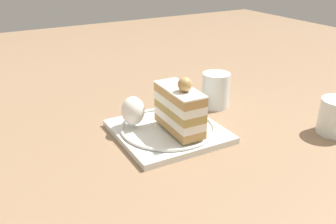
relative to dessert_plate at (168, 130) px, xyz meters
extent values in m
plane|color=#8D6D50|center=(0.01, 0.01, -0.01)|extent=(2.40, 2.40, 0.00)
cube|color=silver|center=(0.00, 0.00, 0.00)|extent=(0.20, 0.20, 0.01)
torus|color=silver|center=(0.00, 0.00, 0.01)|extent=(0.19, 0.19, 0.01)
cube|color=tan|center=(0.02, 0.01, 0.02)|extent=(0.12, 0.05, 0.02)
cube|color=white|center=(0.02, 0.01, 0.03)|extent=(0.12, 0.05, 0.02)
cube|color=tan|center=(0.02, 0.01, 0.05)|extent=(0.12, 0.05, 0.02)
cube|color=white|center=(0.02, 0.01, 0.07)|extent=(0.12, 0.05, 0.02)
cube|color=tan|center=(0.02, 0.01, 0.08)|extent=(0.12, 0.05, 0.02)
cube|color=white|center=(0.02, 0.01, 0.09)|extent=(0.12, 0.05, 0.00)
sphere|color=tan|center=(0.04, 0.01, 0.11)|extent=(0.03, 0.03, 0.03)
ellipsoid|color=white|center=(-0.04, -0.06, 0.04)|extent=(0.05, 0.05, 0.06)
cube|color=silver|center=(-0.05, 0.10, 0.01)|extent=(0.06, 0.06, 0.00)
cube|color=silver|center=(-0.01, 0.07, 0.01)|extent=(0.02, 0.02, 0.00)
cube|color=silver|center=(0.00, 0.05, 0.01)|extent=(0.02, 0.02, 0.00)
cube|color=silver|center=(0.00, 0.05, 0.01)|extent=(0.02, 0.02, 0.00)
cube|color=silver|center=(0.00, 0.05, 0.01)|extent=(0.02, 0.02, 0.00)
cube|color=silver|center=(0.00, 0.05, 0.01)|extent=(0.02, 0.02, 0.00)
cylinder|color=silver|center=(-0.07, 0.17, 0.03)|extent=(0.06, 0.06, 0.08)
cylinder|color=black|center=(-0.07, 0.17, 0.01)|extent=(0.06, 0.06, 0.03)
camera|label=1|loc=(0.56, -0.32, 0.33)|focal=39.18mm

